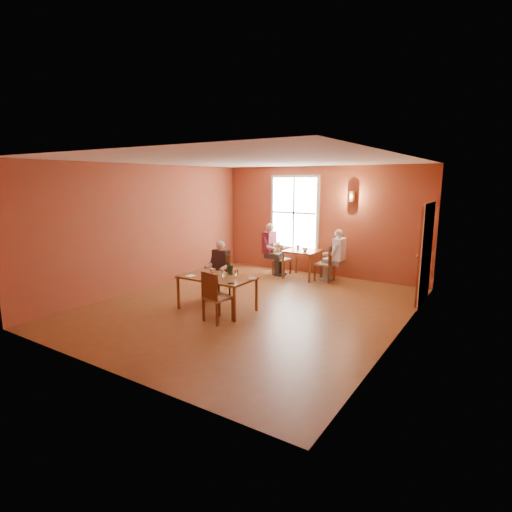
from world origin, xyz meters
The scene contains 29 objects.
ground centered at (0.00, 0.00, 0.00)m, with size 6.00×7.00×0.01m, color brown.
wall_back centered at (0.00, 3.50, 1.50)m, with size 6.00×0.04×3.00m, color brown.
wall_front centered at (0.00, -3.50, 1.50)m, with size 6.00×0.04×3.00m, color brown.
wall_left centered at (-3.00, 0.00, 1.50)m, with size 0.04×7.00×3.00m, color brown.
wall_right centered at (3.00, 0.00, 1.50)m, with size 0.04×7.00×3.00m, color brown.
ceiling centered at (0.00, 0.00, 3.00)m, with size 6.00×7.00×0.04m, color white.
window centered at (-0.80, 3.45, 1.70)m, with size 1.36×0.10×1.96m, color white.
door centered at (2.94, 2.30, 1.05)m, with size 0.12×1.04×2.10m, color maroon.
wall_sconce centered at (0.90, 3.40, 2.20)m, with size 0.16×0.16×0.28m, color brown.
main_table centered at (-0.45, -0.56, 0.35)m, with size 1.50×0.84×0.70m, color brown, non-canonical shape.
chair_diner_main centered at (-0.95, 0.09, 0.49)m, with size 0.43×0.43×0.98m, color #4B2515, non-canonical shape.
diner_main centered at (-0.95, 0.06, 0.62)m, with size 0.49×0.49×1.23m, color black, non-canonical shape.
chair_empty centered at (-0.03, -1.08, 0.48)m, with size 0.43×0.43×0.97m, color brown, non-canonical shape.
plate_food centered at (-0.70, -0.57, 0.72)m, with size 0.26×0.26×0.03m, color white.
sandwich centered at (-0.63, -0.48, 0.76)m, with size 0.09×0.09×0.11m, color #D9B476.
goblet_a centered at (-0.01, -0.49, 0.80)m, with size 0.08×0.08×0.19m, color white, non-canonical shape.
goblet_c centered at (-0.14, -0.73, 0.80)m, with size 0.08×0.08×0.20m, color white, non-canonical shape.
menu_stand centered at (-0.32, -0.29, 0.80)m, with size 0.12×0.06×0.19m, color #1B3920.
knife centered at (-0.48, -0.83, 0.70)m, with size 0.20×0.02×0.00m, color silver.
napkin centered at (-0.94, -0.80, 0.71)m, with size 0.17×0.17×0.01m, color white.
side_plate centered at (0.25, -0.32, 0.71)m, with size 0.17×0.17×0.01m, color white.
sunglasses centered at (0.13, -0.86, 0.71)m, with size 0.13×0.04×0.02m, color black.
second_table centered at (-0.21, 2.86, 0.38)m, with size 0.86×0.86×0.76m, color brown, non-canonical shape.
chair_diner_white centered at (0.44, 2.86, 0.48)m, with size 0.42×0.42×0.96m, color #4C291A, non-canonical shape.
diner_white centered at (0.47, 2.86, 0.67)m, with size 0.53×0.53×1.33m, color silver, non-canonical shape.
chair_diner_maroon centered at (-0.86, 2.86, 0.45)m, with size 0.40×0.40×0.91m, color #431C0E, non-canonical shape.
diner_maroon centered at (-0.89, 2.86, 0.70)m, with size 0.56×0.56×1.39m, color maroon, non-canonical shape.
cup_a centered at (-0.08, 2.72, 0.81)m, with size 0.13×0.13×0.10m, color white.
cup_b centered at (-0.42, 3.00, 0.81)m, with size 0.11×0.11×0.10m, color white.
Camera 1 is at (4.46, -6.73, 2.63)m, focal length 28.00 mm.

